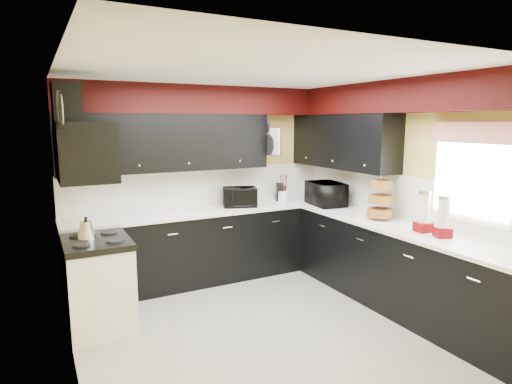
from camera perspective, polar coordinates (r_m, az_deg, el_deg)
ground at (r=4.57m, az=1.45°, el=-17.36°), size 3.60×3.60×0.00m
wall_back at (r=5.78m, az=-7.22°, el=1.27°), size 3.60×0.06×2.50m
wall_right at (r=5.27m, az=18.88°, el=0.06°), size 0.06×3.60×2.50m
wall_left at (r=3.66m, az=-24.00°, el=-4.17°), size 0.06×3.60×2.50m
ceiling at (r=4.11m, az=1.60°, el=15.59°), size 3.60×3.60×0.06m
cab_back at (r=5.67m, az=-5.99°, el=-7.13°), size 3.60×0.60×0.90m
cab_right at (r=5.04m, az=18.51°, el=-9.70°), size 0.60×3.00×0.90m
counter_back at (r=5.56m, az=-6.07°, el=-2.48°), size 3.62×0.64×0.04m
counter_right at (r=4.91m, az=18.80°, el=-4.50°), size 0.64×3.02×0.04m
splash_back at (r=5.78m, az=-7.18°, el=0.67°), size 3.60×0.02×0.50m
splash_right at (r=5.27m, az=18.77°, el=-0.59°), size 0.02×3.60×0.50m
upper_back at (r=5.40m, az=-11.69°, el=6.46°), size 2.60×0.35×0.70m
upper_right at (r=5.75m, az=11.42°, el=6.63°), size 0.35×1.80×0.70m
soffit_back at (r=5.56m, az=-6.79°, el=12.08°), size 3.60×0.36×0.35m
soffit_right at (r=4.96m, az=19.62°, el=11.96°), size 0.36×3.24×0.35m
stove at (r=4.63m, az=-20.20°, el=-11.76°), size 0.60×0.75×0.86m
cooktop at (r=4.49m, az=-20.53°, el=-6.27°), size 0.62×0.77×0.06m
hood at (r=4.34m, az=-21.86°, el=5.07°), size 0.50×0.78×0.55m
hood_duct at (r=4.33m, az=-23.94°, el=10.50°), size 0.24×0.40×0.40m
window at (r=4.65m, az=26.99°, el=2.11°), size 0.03×0.86×0.96m
valance at (r=4.58m, az=26.96°, el=7.05°), size 0.04×0.88×0.20m
pan_top at (r=5.84m, az=1.15°, el=8.82°), size 0.03×0.22×0.40m
pan_mid at (r=5.73m, az=1.77°, el=6.30°), size 0.03×0.28×0.46m
pan_low at (r=5.96m, az=0.54°, el=6.14°), size 0.03×0.24×0.42m
cut_board at (r=5.63m, az=2.47°, el=6.75°), size 0.03×0.26×0.35m
baskets at (r=5.11m, az=16.27°, el=-0.87°), size 0.27×0.27×0.50m
clock at (r=3.82m, az=-24.72°, el=9.96°), size 0.03×0.30×0.30m
deco_plate at (r=4.95m, az=22.24°, el=10.94°), size 0.03×0.24×0.24m
toaster_oven at (r=5.68m, az=-2.16°, el=-0.67°), size 0.53×0.48×0.25m
microwave at (r=5.84m, az=9.36°, el=-0.23°), size 0.45×0.61×0.31m
utensil_crock at (r=6.02m, az=3.67°, el=-0.58°), size 0.18×0.18×0.16m
knife_block at (r=6.08m, az=3.23°, el=-0.08°), size 0.16×0.18×0.24m
kettle at (r=4.56m, az=-21.69°, el=-4.66°), size 0.20×0.20×0.16m
dispenser_a at (r=4.67m, az=21.49°, el=-2.58°), size 0.16×0.16×0.40m
dispenser_b at (r=4.53m, az=23.72°, el=-3.19°), size 0.19×0.19×0.38m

